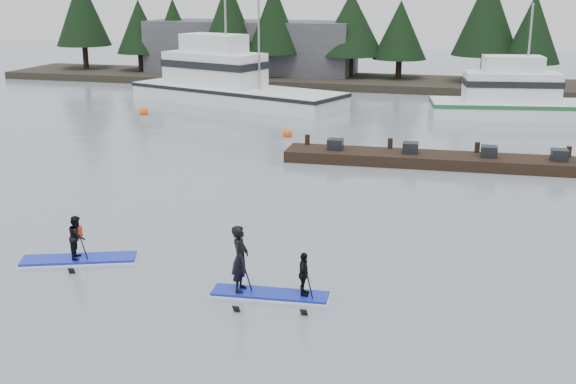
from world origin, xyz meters
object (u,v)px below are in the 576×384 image
(paddleboard_solo, at_px, (78,247))
(paddleboard_duo, at_px, (262,271))
(fishing_boat_large, at_px, (230,93))
(floating_dock, at_px, (454,161))
(fishing_boat_medium, at_px, (528,109))

(paddleboard_solo, bearing_deg, paddleboard_duo, -30.16)
(paddleboard_solo, relative_size, paddleboard_duo, 1.08)
(fishing_boat_large, xyz_separation_m, paddleboard_solo, (6.01, -29.71, -0.22))
(paddleboard_solo, distance_m, paddleboard_duo, 6.11)
(fishing_boat_large, xyz_separation_m, paddleboard_duo, (12.06, -30.60, 0.02))
(fishing_boat_large, bearing_deg, paddleboard_solo, -59.29)
(floating_dock, distance_m, paddleboard_solo, 18.20)
(fishing_boat_medium, bearing_deg, floating_dock, -114.15)
(fishing_boat_large, relative_size, paddleboard_duo, 5.18)
(fishing_boat_medium, relative_size, paddleboard_solo, 3.82)
(floating_dock, distance_m, paddleboard_duo, 16.51)
(floating_dock, height_order, paddleboard_solo, paddleboard_solo)
(floating_dock, height_order, paddleboard_duo, paddleboard_duo)
(floating_dock, bearing_deg, paddleboard_solo, -126.73)
(fishing_boat_large, bearing_deg, fishing_boat_medium, 18.46)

